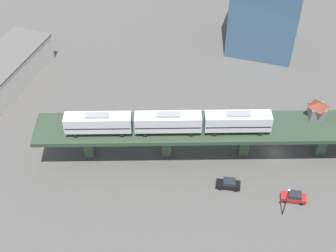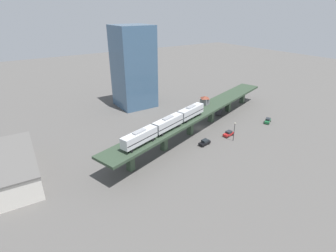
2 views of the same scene
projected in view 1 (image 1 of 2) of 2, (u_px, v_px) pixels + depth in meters
The scene contains 8 objects.
ground_plane at pixel (275, 153), 92.11m from camera, with size 400.00×400.00×0.00m, color #514F4C.
elevated_viaduct at pixel (282, 129), 87.80m from camera, with size 35.86×90.23×7.33m.
subway_train at pixel (168, 122), 84.09m from camera, with size 13.93×36.30×4.45m.
signal_hut at pixel (317, 109), 87.69m from camera, with size 4.04×4.04×3.40m.
street_car_red at pixel (294, 197), 82.91m from camera, with size 2.41×4.60×1.89m.
street_car_black at pixel (228, 184), 85.09m from camera, with size 2.48×4.63×1.89m.
street_lamp at pixel (286, 200), 78.47m from camera, with size 0.44×0.44×6.94m.
warehouse_building at pixel (2, 75), 104.90m from camera, with size 29.03×11.59×6.80m.
Camera 1 is at (-66.99, 2.03, 66.86)m, focal length 50.00 mm.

